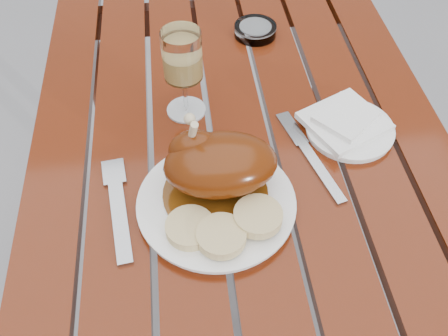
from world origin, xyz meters
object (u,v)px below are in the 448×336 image
at_px(dinner_plate, 216,204).
at_px(side_plate, 350,129).
at_px(ashtray, 255,30).
at_px(table, 237,242).
at_px(wine_glass, 184,74).

height_order(dinner_plate, side_plate, dinner_plate).
bearing_deg(dinner_plate, ashtray, 73.63).
xyz_separation_m(table, dinner_plate, (-0.06, -0.16, 0.38)).
distance_m(table, wine_glass, 0.49).
height_order(dinner_plate, ashtray, ashtray).
distance_m(side_plate, ashtray, 0.37).
distance_m(table, side_plate, 0.44).
relative_size(dinner_plate, wine_glass, 1.46).
relative_size(table, ashtray, 12.10).
bearing_deg(dinner_plate, table, 67.86).
xyz_separation_m(dinner_plate, wine_glass, (-0.03, 0.25, 0.08)).
xyz_separation_m(wine_glass, ashtray, (0.18, 0.24, -0.08)).
bearing_deg(side_plate, table, 177.37).
bearing_deg(wine_glass, ashtray, 53.76).
height_order(wine_glass, side_plate, wine_glass).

